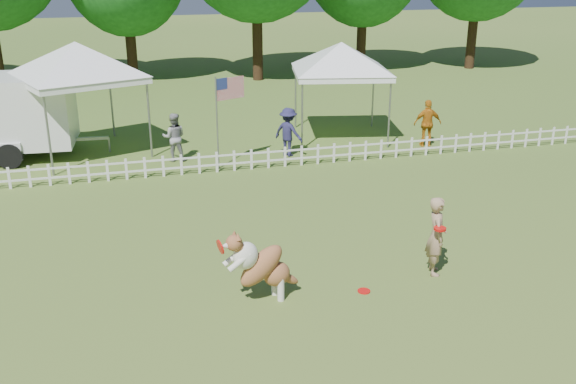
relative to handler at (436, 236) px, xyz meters
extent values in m
plane|color=#2F5C1D|center=(-1.85, 0.21, -0.78)|extent=(120.00, 120.00, 0.00)
imported|color=tan|center=(0.00, 0.00, 0.00)|extent=(0.52, 0.65, 1.56)
cylinder|color=red|center=(-1.58, -0.37, -0.77)|extent=(0.31, 0.31, 0.02)
imported|color=gray|center=(-4.14, 8.64, -0.05)|extent=(0.78, 0.66, 1.45)
imported|color=#242249|center=(-0.73, 8.26, -0.03)|extent=(1.05, 1.09, 1.50)
imported|color=#C17016|center=(3.86, 8.15, -0.02)|extent=(0.94, 0.51, 1.51)
camera|label=1|loc=(-5.59, -10.06, 4.99)|focal=40.00mm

